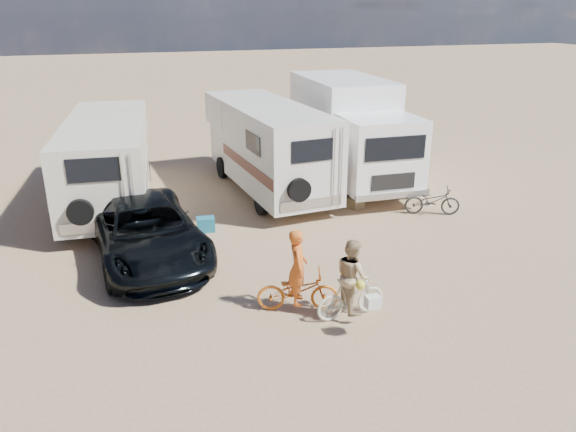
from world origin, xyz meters
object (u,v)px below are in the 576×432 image
object	(u,v)px
rv_left	(109,163)
bike_woman	(351,297)
rv_main	(268,149)
cooler	(206,224)
box_truck	(352,133)
bike_man	(298,291)
rider_man	(298,275)
bike_parked	(432,201)
crate	(356,203)
dark_suv	(147,231)
rider_woman	(352,283)

from	to	relation	value
rv_left	bike_woman	bearing A→B (deg)	-57.76
rv_main	bike_woman	distance (m)	8.75
bike_woman	cooler	bearing A→B (deg)	15.85
box_truck	bike_woman	distance (m)	9.63
rv_left	cooler	world-z (taller)	rv_left
bike_man	rider_man	distance (m)	0.38
rv_left	bike_woman	world-z (taller)	rv_left
bike_parked	crate	world-z (taller)	bike_parked
bike_man	cooler	bearing A→B (deg)	29.61
rv_main	crate	world-z (taller)	rv_main
bike_woman	bike_parked	size ratio (longest dim) A/B	0.92
rider_man	bike_parked	distance (m)	7.22
box_truck	bike_man	world-z (taller)	box_truck
cooler	bike_parked	bearing A→B (deg)	-0.41
rv_main	box_truck	xyz separation A→B (m)	(3.16, 0.07, 0.33)
dark_suv	crate	bearing A→B (deg)	8.57
bike_man	rider_woman	world-z (taller)	rider_woman
rv_main	cooler	bearing A→B (deg)	-137.01
rv_main	rv_left	distance (m)	5.28
rv_left	rider_man	xyz separation A→B (m)	(3.65, -8.29, -0.54)
cooler	rv_left	bearing A→B (deg)	133.28
bike_man	crate	xyz separation A→B (m)	(3.81, 5.45, -0.29)
rider_woman	crate	world-z (taller)	rider_woman
dark_suv	crate	distance (m)	6.94
bike_man	rider_woman	xyz separation A→B (m)	(0.96, -0.61, 0.33)
dark_suv	cooler	bearing A→B (deg)	31.53
bike_woman	rider_woman	world-z (taller)	rider_woman
bike_woman	box_truck	bearing A→B (deg)	-28.27
rider_man	cooler	distance (m)	5.15
bike_man	bike_woman	world-z (taller)	bike_woman
bike_man	rider_woman	size ratio (longest dim) A/B	1.10
rv_main	bike_parked	xyz separation A→B (m)	(4.23, -3.84, -1.06)
rider_man	cooler	size ratio (longest dim) A/B	3.25
bike_woman	dark_suv	bearing A→B (deg)	37.30
bike_man	bike_woman	size ratio (longest dim) A/B	1.12
box_truck	cooler	xyz separation A→B (m)	(-5.91, -3.13, -1.63)
box_truck	cooler	world-z (taller)	box_truck
bike_parked	rider_woman	bearing A→B (deg)	156.49
rv_left	bike_woman	distance (m)	10.07
rider_man	bike_parked	bearing A→B (deg)	-37.40
rv_left	cooler	bearing A→B (deg)	-47.83
rv_left	bike_parked	size ratio (longest dim) A/B	4.52
bike_parked	box_truck	bearing A→B (deg)	37.16
box_truck	rider_man	bearing A→B (deg)	-118.65
bike_woman	rider_man	xyz separation A→B (m)	(-0.96, 0.61, 0.37)
cooler	rider_woman	bearing A→B (deg)	-63.54
rv_main	dark_suv	xyz separation A→B (m)	(-4.47, -4.42, -0.75)
bike_woman	crate	size ratio (longest dim) A/B	3.75
rv_main	bike_parked	world-z (taller)	rv_main
bike_man	bike_woman	xyz separation A→B (m)	(0.96, -0.61, 0.01)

